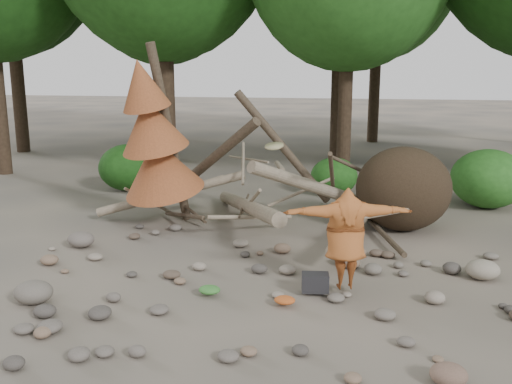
# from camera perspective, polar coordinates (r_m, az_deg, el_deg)

# --- Properties ---
(ground) EXTENTS (120.00, 120.00, 0.00)m
(ground) POSITION_cam_1_polar(r_m,az_deg,el_deg) (9.99, 0.38, -9.80)
(ground) COLOR #514C44
(ground) RESTS_ON ground
(deadfall_pile) EXTENTS (8.55, 5.24, 3.30)m
(deadfall_pile) POSITION_cam_1_polar(r_m,az_deg,el_deg) (13.63, 12.10, 0.19)
(deadfall_pile) COLOR #332619
(deadfall_pile) RESTS_ON ground
(dead_conifer) EXTENTS (2.06, 2.16, 4.35)m
(dead_conifer) POSITION_cam_1_polar(r_m,az_deg,el_deg) (13.46, -10.09, 5.14)
(dead_conifer) COLOR #4C3F30
(dead_conifer) RESTS_ON ground
(bush_left) EXTENTS (1.80, 1.80, 1.44)m
(bush_left) POSITION_cam_1_polar(r_m,az_deg,el_deg) (18.07, -12.67, 2.41)
(bush_left) COLOR #1A4813
(bush_left) RESTS_ON ground
(bush_mid) EXTENTS (1.40, 1.40, 1.12)m
(bush_mid) POSITION_cam_1_polar(r_m,az_deg,el_deg) (17.22, 7.81, 1.57)
(bush_mid) COLOR #235C1A
(bush_mid) RESTS_ON ground
(bush_right) EXTENTS (2.00, 2.00, 1.60)m
(bush_right) POSITION_cam_1_polar(r_m,az_deg,el_deg) (16.69, 22.21, 1.24)
(bush_right) COLOR #2C6D21
(bush_right) RESTS_ON ground
(frisbee_thrower) EXTENTS (2.48, 1.09, 2.52)m
(frisbee_thrower) POSITION_cam_1_polar(r_m,az_deg,el_deg) (9.74, 8.97, -4.57)
(frisbee_thrower) COLOR #A15424
(frisbee_thrower) RESTS_ON ground
(backpack) EXTENTS (0.49, 0.36, 0.30)m
(backpack) POSITION_cam_1_polar(r_m,az_deg,el_deg) (9.83, 5.93, -9.30)
(backpack) COLOR black
(backpack) RESTS_ON ground
(cloth_green) EXTENTS (0.37, 0.31, 0.14)m
(cloth_green) POSITION_cam_1_polar(r_m,az_deg,el_deg) (9.75, -4.67, -9.99)
(cloth_green) COLOR #35722D
(cloth_green) RESTS_ON ground
(cloth_orange) EXTENTS (0.34, 0.28, 0.12)m
(cloth_orange) POSITION_cam_1_polar(r_m,az_deg,el_deg) (9.35, 2.89, -11.02)
(cloth_orange) COLOR #AB4C1D
(cloth_orange) RESTS_ON ground
(boulder_front_left) EXTENTS (0.63, 0.57, 0.38)m
(boulder_front_left) POSITION_cam_1_polar(r_m,az_deg,el_deg) (10.09, -21.36, -9.31)
(boulder_front_left) COLOR #655E54
(boulder_front_left) RESTS_ON ground
(boulder_front_right) EXTENTS (0.45, 0.41, 0.27)m
(boulder_front_right) POSITION_cam_1_polar(r_m,az_deg,el_deg) (7.62, 18.72, -16.90)
(boulder_front_right) COLOR brown
(boulder_front_right) RESTS_ON ground
(boulder_mid_right) EXTENTS (0.60, 0.54, 0.36)m
(boulder_mid_right) POSITION_cam_1_polar(r_m,az_deg,el_deg) (11.21, 21.74, -7.22)
(boulder_mid_right) COLOR gray
(boulder_mid_right) RESTS_ON ground
(boulder_mid_left) EXTENTS (0.56, 0.51, 0.34)m
(boulder_mid_left) POSITION_cam_1_polar(r_m,az_deg,el_deg) (12.76, -17.09, -4.56)
(boulder_mid_left) COLOR #655C55
(boulder_mid_left) RESTS_ON ground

